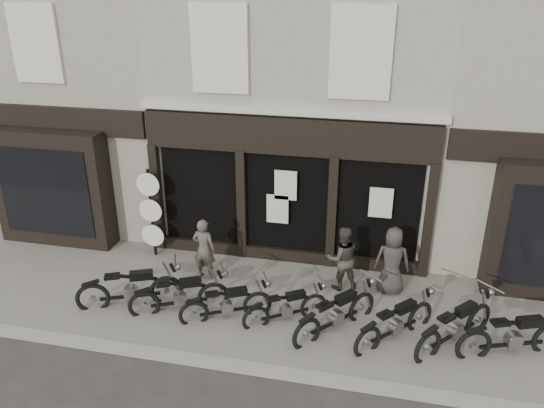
% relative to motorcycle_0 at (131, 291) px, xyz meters
% --- Properties ---
extents(ground_plane, '(90.00, 90.00, 0.00)m').
position_rel_motorcycle_0_xyz_m(ground_plane, '(3.00, -0.18, -0.45)').
color(ground_plane, '#2D2B28').
rests_on(ground_plane, ground).
extents(pavement, '(30.00, 4.20, 0.12)m').
position_rel_motorcycle_0_xyz_m(pavement, '(3.00, 0.72, -0.39)').
color(pavement, '#69655D').
rests_on(pavement, ground_plane).
extents(kerb, '(30.00, 0.25, 0.13)m').
position_rel_motorcycle_0_xyz_m(kerb, '(3.00, -1.43, -0.38)').
color(kerb, gray).
rests_on(kerb, ground_plane).
extents(central_building, '(7.30, 6.22, 8.34)m').
position_rel_motorcycle_0_xyz_m(central_building, '(3.00, 5.77, 3.63)').
color(central_building, '#A6A08E').
rests_on(central_building, ground).
extents(neighbour_left, '(5.60, 6.73, 8.34)m').
position_rel_motorcycle_0_xyz_m(neighbour_left, '(-3.35, 5.71, 3.59)').
color(neighbour_left, '#9D9785').
rests_on(neighbour_left, ground).
extents(motorcycle_0, '(2.21, 1.25, 1.13)m').
position_rel_motorcycle_0_xyz_m(motorcycle_0, '(0.00, 0.00, 0.00)').
color(motorcycle_0, black).
rests_on(motorcycle_0, ground).
extents(motorcycle_1, '(2.05, 1.23, 1.06)m').
position_rel_motorcycle_0_xyz_m(motorcycle_1, '(1.15, 0.03, -0.03)').
color(motorcycle_1, black).
rests_on(motorcycle_1, ground).
extents(motorcycle_2, '(1.88, 1.19, 0.98)m').
position_rel_motorcycle_0_xyz_m(motorcycle_2, '(2.25, -0.02, -0.06)').
color(motorcycle_2, black).
rests_on(motorcycle_2, ground).
extents(motorcycle_3, '(1.72, 1.26, 0.93)m').
position_rel_motorcycle_0_xyz_m(motorcycle_3, '(3.51, 0.16, -0.08)').
color(motorcycle_3, black).
rests_on(motorcycle_3, ground).
extents(motorcycle_4, '(1.68, 1.87, 1.08)m').
position_rel_motorcycle_0_xyz_m(motorcycle_4, '(4.59, 0.06, -0.02)').
color(motorcycle_4, black).
rests_on(motorcycle_4, ground).
extents(motorcycle_5, '(1.69, 1.75, 1.05)m').
position_rel_motorcycle_0_xyz_m(motorcycle_5, '(5.80, 0.03, -0.03)').
color(motorcycle_5, black).
rests_on(motorcycle_5, ground).
extents(motorcycle_6, '(1.76, 1.87, 1.11)m').
position_rel_motorcycle_0_xyz_m(motorcycle_6, '(6.97, 0.13, -0.01)').
color(motorcycle_6, black).
rests_on(motorcycle_6, ground).
extents(motorcycle_7, '(2.23, 1.12, 1.12)m').
position_rel_motorcycle_0_xyz_m(motorcycle_7, '(8.05, 0.05, -0.00)').
color(motorcycle_7, black).
rests_on(motorcycle_7, ground).
extents(man_left, '(0.60, 0.43, 1.56)m').
position_rel_motorcycle_0_xyz_m(man_left, '(1.24, 1.45, 0.45)').
color(man_left, '#4D4740').
rests_on(man_left, pavement).
extents(man_centre, '(0.93, 0.83, 1.57)m').
position_rel_motorcycle_0_xyz_m(man_centre, '(4.53, 1.71, 0.46)').
color(man_centre, '#3C3830').
rests_on(man_centre, pavement).
extents(man_right, '(0.80, 0.53, 1.64)m').
position_rel_motorcycle_0_xyz_m(man_right, '(5.66, 1.78, 0.49)').
color(man_right, '#38322E').
rests_on(man_right, pavement).
extents(advert_sign_post, '(0.61, 0.40, 2.52)m').
position_rel_motorcycle_0_xyz_m(advert_sign_post, '(-0.44, 2.23, 0.78)').
color(advert_sign_post, black).
rests_on(advert_sign_post, ground).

